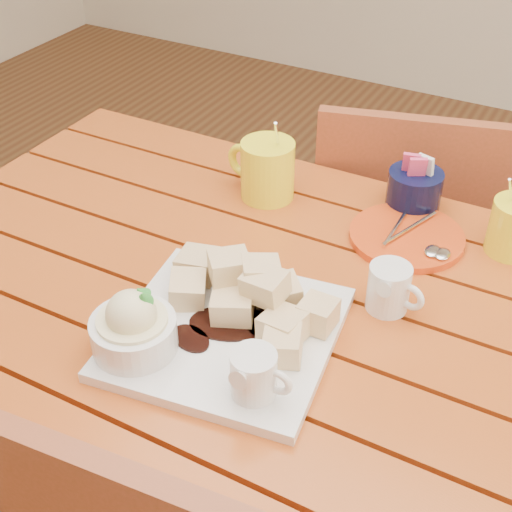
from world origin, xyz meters
The scene contains 7 objects.
table centered at (0.00, 0.00, 0.64)m, with size 1.20×0.79×0.75m.
dessert_plate centered at (-0.01, -0.11, 0.78)m, with size 0.32×0.32×0.12m.
coffee_mug_left centered at (-0.12, 0.25, 0.80)m, with size 0.13×0.09×0.16m.
cream_pitcher centered at (0.18, 0.07, 0.79)m, with size 0.09×0.07×0.07m.
sugar_caddy centered at (0.12, 0.34, 0.79)m, with size 0.09×0.09×0.10m.
orange_saucer centered at (0.15, 0.24, 0.76)m, with size 0.19×0.19×0.02m.
chair_far centered at (0.08, 0.57, 0.48)m, with size 0.50×0.50×0.86m.
Camera 1 is at (0.38, -0.70, 1.42)m, focal length 50.00 mm.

